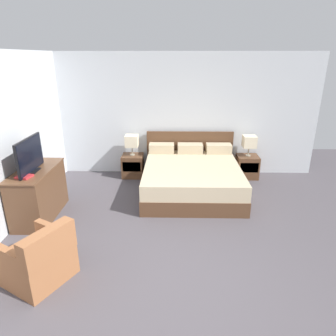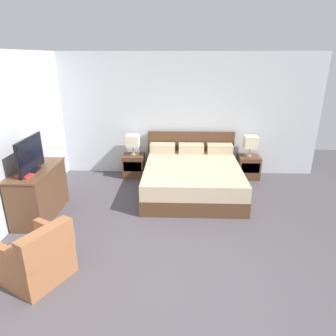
% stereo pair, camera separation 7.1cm
% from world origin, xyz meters
% --- Properties ---
extents(ground_plane, '(11.62, 11.62, 0.00)m').
position_xyz_m(ground_plane, '(0.00, 0.00, 0.00)').
color(ground_plane, '#4C474C').
extents(wall_back, '(6.31, 0.06, 2.67)m').
position_xyz_m(wall_back, '(0.00, 3.90, 1.34)').
color(wall_back, silver).
rests_on(wall_back, ground).
extents(wall_left, '(0.06, 5.67, 2.67)m').
position_xyz_m(wall_left, '(-2.58, 1.64, 1.34)').
color(wall_left, silver).
rests_on(wall_left, ground).
extents(bed, '(1.94, 2.11, 0.99)m').
position_xyz_m(bed, '(0.35, 2.83, 0.30)').
color(bed, brown).
rests_on(bed, ground).
extents(nightstand_left, '(0.46, 0.43, 0.50)m').
position_xyz_m(nightstand_left, '(-0.94, 3.59, 0.25)').
color(nightstand_left, brown).
rests_on(nightstand_left, ground).
extents(nightstand_right, '(0.46, 0.43, 0.50)m').
position_xyz_m(nightstand_right, '(1.63, 3.59, 0.25)').
color(nightstand_right, brown).
rests_on(nightstand_right, ground).
extents(table_lamp_left, '(0.28, 0.28, 0.45)m').
position_xyz_m(table_lamp_left, '(-0.94, 3.60, 0.83)').
color(table_lamp_left, gray).
rests_on(table_lamp_left, nightstand_left).
extents(table_lamp_right, '(0.28, 0.28, 0.45)m').
position_xyz_m(table_lamp_right, '(1.63, 3.60, 0.83)').
color(table_lamp_right, gray).
rests_on(table_lamp_right, nightstand_right).
extents(dresser, '(0.53, 1.23, 0.85)m').
position_xyz_m(dresser, '(-2.27, 1.75, 0.44)').
color(dresser, brown).
rests_on(dresser, ground).
extents(tv, '(0.18, 0.81, 0.55)m').
position_xyz_m(tv, '(-2.26, 1.66, 1.11)').
color(tv, black).
rests_on(tv, dresser).
extents(book_red_cover, '(0.25, 0.23, 0.03)m').
position_xyz_m(book_red_cover, '(-2.27, 1.41, 0.86)').
color(book_red_cover, '#B7282D').
rests_on(book_red_cover, dresser).
extents(armchair_by_window, '(0.93, 0.93, 0.76)m').
position_xyz_m(armchair_by_window, '(-1.62, 0.21, 0.28)').
color(armchair_by_window, '#935B38').
rests_on(armchair_by_window, ground).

